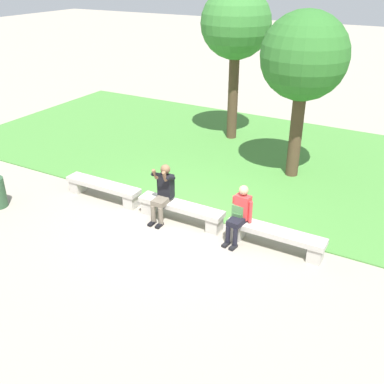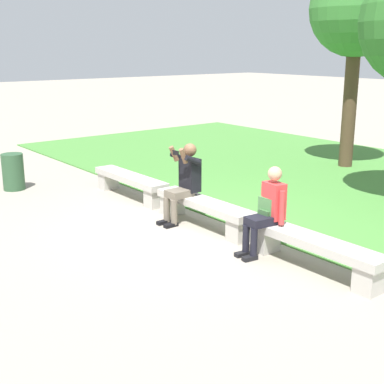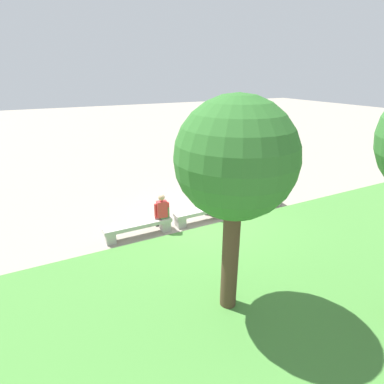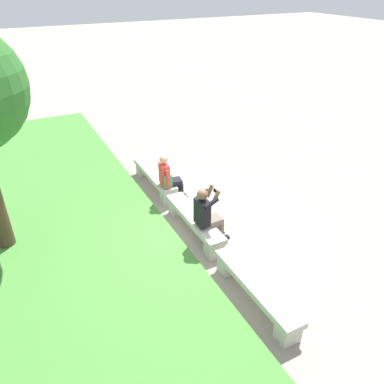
{
  "view_description": "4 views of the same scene",
  "coord_description": "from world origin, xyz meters",
  "px_view_note": "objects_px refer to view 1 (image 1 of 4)",
  "views": [
    {
      "loc": [
        4.61,
        -7.68,
        5.33
      ],
      "look_at": [
        0.48,
        -0.34,
        1.03
      ],
      "focal_mm": 42.0,
      "sensor_mm": 36.0,
      "label": 1
    },
    {
      "loc": [
        6.44,
        -5.33,
        2.85
      ],
      "look_at": [
        0.32,
        -0.5,
        0.74
      ],
      "focal_mm": 50.0,
      "sensor_mm": 36.0,
      "label": 2
    },
    {
      "loc": [
        4.41,
        7.94,
        4.68
      ],
      "look_at": [
        0.23,
        -0.42,
        0.95
      ],
      "focal_mm": 28.0,
      "sensor_mm": 36.0,
      "label": 3
    },
    {
      "loc": [
        -5.9,
        3.09,
        4.95
      ],
      "look_at": [
        0.28,
        -0.09,
        0.87
      ],
      "focal_mm": 35.0,
      "sensor_mm": 36.0,
      "label": 4
    }
  ],
  "objects_px": {
    "bench_near": "(181,210)",
    "tree_behind_wall": "(304,58)",
    "person_photographer": "(163,190)",
    "bench_main": "(103,188)",
    "person_distant": "(240,213)",
    "backpack": "(239,212)",
    "tree_left_background": "(236,25)",
    "bench_mid": "(275,236)"
  },
  "relations": [
    {
      "from": "bench_near",
      "to": "tree_behind_wall",
      "type": "height_order",
      "value": "tree_behind_wall"
    },
    {
      "from": "bench_near",
      "to": "person_photographer",
      "type": "bearing_deg",
      "value": -169.36
    },
    {
      "from": "tree_behind_wall",
      "to": "bench_main",
      "type": "bearing_deg",
      "value": -134.92
    },
    {
      "from": "bench_near",
      "to": "tree_behind_wall",
      "type": "xyz_separation_m",
      "value": [
        1.42,
        3.7,
        2.92
      ]
    },
    {
      "from": "person_distant",
      "to": "tree_behind_wall",
      "type": "bearing_deg",
      "value": 90.86
    },
    {
      "from": "person_distant",
      "to": "backpack",
      "type": "height_order",
      "value": "person_distant"
    },
    {
      "from": "bench_main",
      "to": "backpack",
      "type": "relative_size",
      "value": 4.87
    },
    {
      "from": "tree_behind_wall",
      "to": "tree_left_background",
      "type": "height_order",
      "value": "tree_left_background"
    },
    {
      "from": "person_photographer",
      "to": "backpack",
      "type": "distance_m",
      "value": 1.85
    },
    {
      "from": "bench_mid",
      "to": "person_distant",
      "type": "height_order",
      "value": "person_distant"
    },
    {
      "from": "bench_near",
      "to": "person_distant",
      "type": "height_order",
      "value": "person_distant"
    },
    {
      "from": "bench_mid",
      "to": "tree_behind_wall",
      "type": "relative_size",
      "value": 0.48
    },
    {
      "from": "bench_main",
      "to": "bench_near",
      "type": "height_order",
      "value": "same"
    },
    {
      "from": "backpack",
      "to": "tree_left_background",
      "type": "relative_size",
      "value": 0.09
    },
    {
      "from": "bench_mid",
      "to": "tree_behind_wall",
      "type": "distance_m",
      "value": 4.78
    },
    {
      "from": "bench_mid",
      "to": "tree_left_background",
      "type": "bearing_deg",
      "value": 122.59
    },
    {
      "from": "bench_near",
      "to": "tree_left_background",
      "type": "distance_m",
      "value": 6.67
    },
    {
      "from": "bench_main",
      "to": "bench_near",
      "type": "bearing_deg",
      "value": 0.0
    },
    {
      "from": "bench_mid",
      "to": "person_photographer",
      "type": "xyz_separation_m",
      "value": [
        -2.68,
        -0.08,
        0.43
      ]
    },
    {
      "from": "person_photographer",
      "to": "tree_left_background",
      "type": "relative_size",
      "value": 0.28
    },
    {
      "from": "bench_main",
      "to": "tree_behind_wall",
      "type": "distance_m",
      "value": 5.98
    },
    {
      "from": "bench_mid",
      "to": "person_photographer",
      "type": "height_order",
      "value": "person_photographer"
    },
    {
      "from": "person_photographer",
      "to": "bench_mid",
      "type": "bearing_deg",
      "value": 1.66
    },
    {
      "from": "person_photographer",
      "to": "tree_behind_wall",
      "type": "relative_size",
      "value": 0.3
    },
    {
      "from": "backpack",
      "to": "tree_behind_wall",
      "type": "bearing_deg",
      "value": 90.1
    },
    {
      "from": "bench_main",
      "to": "tree_left_background",
      "type": "bearing_deg",
      "value": 80.56
    },
    {
      "from": "bench_main",
      "to": "person_photographer",
      "type": "relative_size",
      "value": 1.58
    },
    {
      "from": "backpack",
      "to": "tree_behind_wall",
      "type": "distance_m",
      "value": 4.5
    },
    {
      "from": "bench_mid",
      "to": "bench_main",
      "type": "bearing_deg",
      "value": 180.0
    },
    {
      "from": "bench_near",
      "to": "bench_mid",
      "type": "xyz_separation_m",
      "value": [
        2.26,
        0.0,
        0.0
      ]
    },
    {
      "from": "bench_main",
      "to": "person_distant",
      "type": "height_order",
      "value": "person_distant"
    },
    {
      "from": "tree_left_background",
      "to": "bench_near",
      "type": "bearing_deg",
      "value": -76.69
    },
    {
      "from": "bench_main",
      "to": "backpack",
      "type": "xyz_separation_m",
      "value": [
        3.69,
        0.02,
        0.32
      ]
    },
    {
      "from": "tree_left_background",
      "to": "bench_main",
      "type": "bearing_deg",
      "value": -99.44
    },
    {
      "from": "person_distant",
      "to": "tree_behind_wall",
      "type": "xyz_separation_m",
      "value": [
        -0.06,
        3.76,
        2.55
      ]
    },
    {
      "from": "person_distant",
      "to": "tree_left_background",
      "type": "bearing_deg",
      "value": 116.29
    },
    {
      "from": "person_photographer",
      "to": "tree_behind_wall",
      "type": "distance_m",
      "value": 4.88
    },
    {
      "from": "person_photographer",
      "to": "tree_left_background",
      "type": "height_order",
      "value": "tree_left_background"
    },
    {
      "from": "person_photographer",
      "to": "tree_left_background",
      "type": "bearing_deg",
      "value": 99.13
    },
    {
      "from": "backpack",
      "to": "tree_left_background",
      "type": "xyz_separation_m",
      "value": [
        -2.76,
        5.6,
        3.01
      ]
    },
    {
      "from": "backpack",
      "to": "tree_left_background",
      "type": "distance_m",
      "value": 6.93
    },
    {
      "from": "bench_near",
      "to": "backpack",
      "type": "height_order",
      "value": "backpack"
    }
  ]
}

